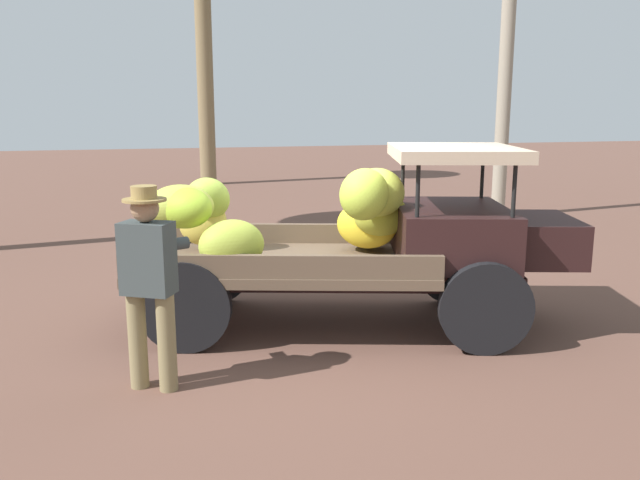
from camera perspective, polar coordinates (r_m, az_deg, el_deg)
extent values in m
plane|color=brown|center=(7.10, 2.29, -7.06)|extent=(60.00, 60.00, 0.00)
cube|color=black|center=(6.84, 0.84, -3.51)|extent=(3.97, 1.51, 0.16)
cylinder|color=black|center=(7.76, 11.64, -2.30)|extent=(0.88, 0.37, 0.88)
cylinder|color=black|center=(6.25, 14.29, -5.83)|extent=(0.88, 0.37, 0.88)
cylinder|color=black|center=(7.75, -9.18, -2.22)|extent=(0.88, 0.37, 0.88)
cylinder|color=black|center=(6.24, -11.75, -5.74)|extent=(0.88, 0.37, 0.88)
cube|color=brown|center=(6.81, -2.95, -2.02)|extent=(3.36, 2.47, 0.10)
cube|color=brown|center=(7.56, -2.54, 0.59)|extent=(2.91, 0.89, 0.22)
cube|color=brown|center=(6.00, -3.49, -2.35)|extent=(2.91, 0.89, 0.22)
cube|color=black|center=(6.84, 11.39, 0.60)|extent=(1.47, 1.76, 0.55)
cube|color=black|center=(7.06, 18.57, 0.11)|extent=(0.96, 1.21, 0.44)
cylinder|color=black|center=(7.47, 14.02, 5.67)|extent=(0.04, 0.04, 0.55)
cylinder|color=black|center=(6.23, 16.63, 4.39)|extent=(0.04, 0.04, 0.55)
cylinder|color=black|center=(7.33, 7.26, 5.81)|extent=(0.04, 0.04, 0.55)
cylinder|color=black|center=(6.05, 8.56, 4.55)|extent=(0.04, 0.04, 0.55)
cube|color=#CBB193|center=(6.73, 11.67, 7.50)|extent=(1.59, 1.79, 0.12)
ellipsoid|color=#ADC140|center=(6.25, -7.73, -0.44)|extent=(0.73, 0.66, 0.58)
ellipsoid|color=#B1D048|center=(7.10, -9.83, 3.55)|extent=(0.56, 0.62, 0.60)
ellipsoid|color=gold|center=(6.88, 5.34, 2.21)|extent=(0.62, 0.52, 0.47)
ellipsoid|color=#AAD233|center=(6.41, -11.82, 2.80)|extent=(0.80, 0.83, 0.48)
ellipsoid|color=gold|center=(7.25, -10.22, 1.52)|extent=(0.72, 0.70, 0.57)
ellipsoid|color=gold|center=(7.21, 4.00, 0.94)|extent=(0.68, 0.69, 0.52)
ellipsoid|color=#BCC947|center=(6.67, 5.00, 4.17)|extent=(0.81, 0.81, 0.59)
ellipsoid|color=yellow|center=(7.01, 4.09, 1.31)|extent=(0.77, 0.73, 0.53)
ellipsoid|color=#BDCB48|center=(6.46, -12.11, 2.88)|extent=(0.70, 0.62, 0.54)
ellipsoid|color=#B8CF40|center=(6.31, 3.87, 4.00)|extent=(0.79, 0.76, 0.65)
cylinder|color=olive|center=(5.58, -15.67, -8.43)|extent=(0.15, 0.15, 0.81)
cylinder|color=olive|center=(5.46, -13.25, -8.74)|extent=(0.15, 0.15, 0.81)
cube|color=#3B4444|center=(5.32, -14.85, -1.55)|extent=(0.47, 0.40, 0.58)
cylinder|color=#3B4444|center=(5.44, -15.33, -0.37)|extent=(0.17, 0.41, 0.10)
cylinder|color=#3B4444|center=(5.34, -13.45, -0.48)|extent=(0.41, 0.25, 0.10)
sphere|color=#997556|center=(5.25, -15.08, 2.70)|extent=(0.22, 0.22, 0.22)
cylinder|color=#9A7E47|center=(5.24, -15.12, 3.41)|extent=(0.34, 0.34, 0.02)
cylinder|color=#9A7E47|center=(5.23, -15.15, 4.06)|extent=(0.20, 0.20, 0.10)
cylinder|color=olive|center=(19.49, -10.04, 14.31)|extent=(0.47, 0.47, 6.46)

